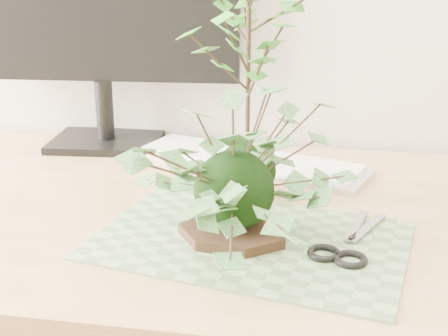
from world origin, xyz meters
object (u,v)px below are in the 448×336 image
(desk, at_px, (246,258))
(maple_kokedama, at_px, (249,25))
(ivy_kokedama, at_px, (234,154))
(monitor, at_px, (99,7))
(keyboard, at_px, (249,160))

(desk, bearing_deg, maple_kokedama, 97.37)
(ivy_kokedama, relative_size, maple_kokedama, 1.02)
(desk, distance_m, monitor, 0.59)
(ivy_kokedama, relative_size, monitor, 0.74)
(maple_kokedama, bearing_deg, desk, -82.63)
(desk, xyz_separation_m, monitor, (-0.34, 0.30, 0.37))
(ivy_kokedama, height_order, keyboard, ivy_kokedama)
(desk, height_order, monitor, monitor)
(desk, relative_size, keyboard, 3.33)
(maple_kokedama, distance_m, monitor, 0.41)
(desk, distance_m, keyboard, 0.24)
(maple_kokedama, xyz_separation_m, keyboard, (-0.02, 0.17, -0.28))
(ivy_kokedama, bearing_deg, keyboard, 93.96)
(desk, relative_size, ivy_kokedama, 3.86)
(ivy_kokedama, bearing_deg, desk, 88.77)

